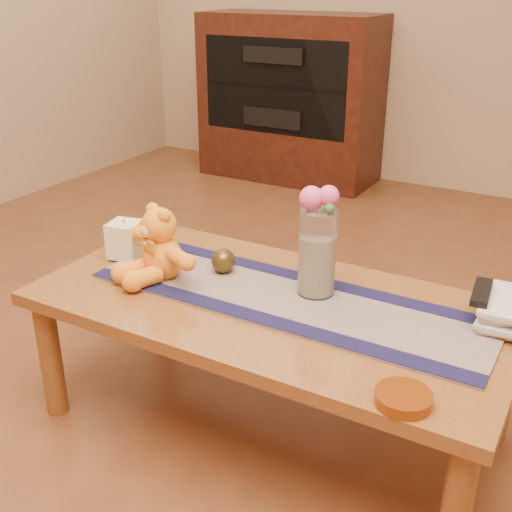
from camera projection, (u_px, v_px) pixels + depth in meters
The scene contains 31 objects.
floor at pixel (269, 423), 2.05m from camera, with size 5.50×5.50×0.00m, color brown.
coffee_table_top at pixel (271, 306), 1.87m from camera, with size 1.40×0.70×0.04m, color brown.
table_leg_fl at pixel (51, 358), 2.03m from camera, with size 0.07×0.07×0.41m, color brown.
table_leg_fr at pixel (456, 512), 1.44m from camera, with size 0.07×0.07×0.41m, color brown.
table_leg_bl at pixel (162, 287), 2.49m from camera, with size 0.07×0.07×0.41m, color brown.
table_leg_br at pixel (503, 382), 1.90m from camera, with size 0.07×0.07×0.41m, color brown.
persian_runner at pixel (286, 298), 1.87m from camera, with size 1.20×0.35×0.01m, color #1D1948.
runner_border_near at pixel (262, 318), 1.75m from camera, with size 1.20×0.06×0.00m, color #141237.
runner_border_far at pixel (308, 278), 1.98m from camera, with size 1.20×0.06×0.00m, color #141237.
teddy_bear at pixel (162, 243), 1.96m from camera, with size 0.32×0.26×0.22m, color orange, non-canonical shape.
pillar_candle at pixel (125, 239), 2.12m from camera, with size 0.10×0.10×0.12m, color #FFEFBB.
candle_wick at pixel (124, 221), 2.09m from camera, with size 0.00×0.00×0.01m, color black.
glass_vase at pixel (317, 252), 1.84m from camera, with size 0.11×0.11×0.26m, color silver.
potpourri_fill at pixel (317, 265), 1.86m from camera, with size 0.09×0.09×0.18m, color beige.
rose_left at pixel (312, 198), 1.77m from camera, with size 0.07×0.07×0.07m, color #E55092.
rose_right at pixel (329, 196), 1.76m from camera, with size 0.06×0.06×0.06m, color #E55092.
blue_flower_back at pixel (328, 198), 1.80m from camera, with size 0.04×0.04×0.04m, color #4A5DA0.
blue_flower_side at pixel (313, 200), 1.81m from camera, with size 0.04×0.04×0.04m, color #4A5DA0.
leaf_sprig at pixel (330, 209), 1.75m from camera, with size 0.03×0.03×0.03m, color #33662D.
bronze_ball at pixel (223, 261), 2.01m from camera, with size 0.08×0.08×0.08m, color #463917.
book_bottom at pixel (478, 315), 1.76m from camera, with size 0.17×0.22×0.02m, color beige.
book_lower at pixel (481, 310), 1.75m from camera, with size 0.16×0.22×0.02m, color beige.
book_upper at pixel (478, 302), 1.75m from camera, with size 0.17×0.22×0.02m, color beige.
book_top at pixel (483, 297), 1.74m from camera, with size 0.16×0.22×0.02m, color beige.
tv_remote at pixel (482, 292), 1.72m from camera, with size 0.04×0.16×0.02m, color black.
amber_dish at pixel (403, 398), 1.41m from camera, with size 0.13×0.13×0.03m, color #BF5914.
media_cabinet at pixel (290, 98), 4.34m from camera, with size 1.20×0.50×1.10m, color black.
cabinet_cavity at pixel (274, 87), 4.11m from camera, with size 1.02×0.03×0.61m, color black.
cabinet_shelf at pixel (280, 85), 4.17m from camera, with size 1.02×0.20×0.03m, color black.
stereo_upper at pixel (282, 53), 4.11m from camera, with size 0.42×0.28×0.10m, color black.
stereo_lower at pixel (281, 115), 4.27m from camera, with size 0.42×0.28×0.12m, color black.
Camera 1 is at (0.78, -1.46, 1.32)m, focal length 44.59 mm.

